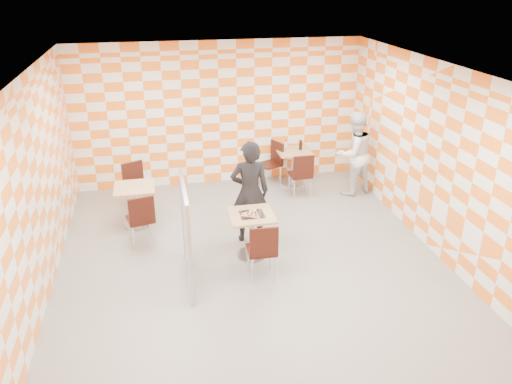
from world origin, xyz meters
The scene contains 15 objects.
room_shell centered at (0.00, 0.54, 1.50)m, with size 7.00×7.00×7.00m.
main_table centered at (0.04, 0.26, 0.51)m, with size 0.70×0.70×0.75m.
second_table centered at (1.51, 3.05, 0.51)m, with size 0.70×0.70×0.75m.
empty_table centered at (-1.78, 1.75, 0.51)m, with size 0.70×0.70×0.75m.
chair_main_front centered at (0.06, -0.45, 0.54)m, with size 0.43×0.44×0.92m.
chair_second_front centered at (1.47, 2.31, 0.54)m, with size 0.43×0.44×0.92m.
chair_second_side centered at (1.08, 3.14, 0.54)m, with size 0.56×0.55×0.92m.
chair_empty_near centered at (-1.68, 0.95, 0.54)m, with size 0.50×0.51×0.92m.
chair_empty_far centered at (-1.78, 2.45, 0.54)m, with size 0.56×0.57×0.92m.
partition centered at (-1.01, -0.24, 0.79)m, with size 0.08×1.38×1.55m.
man_dark centered at (0.12, 0.80, 0.88)m, with size 0.65×0.42×1.77m, color black.
man_white centered at (2.55, 2.30, 0.86)m, with size 0.84×0.65×1.73m, color white.
pizza_on_foil centered at (0.04, 0.24, 0.77)m, with size 0.40×0.40×0.04m.
sport_bottle centered at (1.37, 3.20, 0.84)m, with size 0.06×0.06×0.20m.
soda_bottle centered at (1.66, 3.07, 0.85)m, with size 0.07×0.07×0.23m.
Camera 1 is at (-1.31, -6.61, 4.24)m, focal length 35.00 mm.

